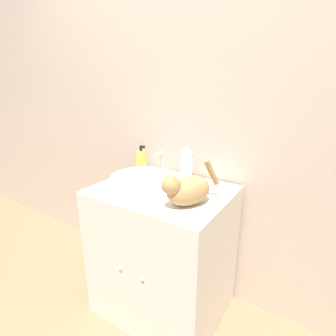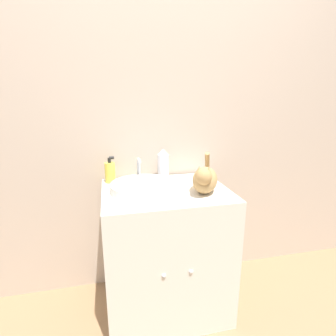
{
  "view_description": "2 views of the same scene",
  "coord_description": "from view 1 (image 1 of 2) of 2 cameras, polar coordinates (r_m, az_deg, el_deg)",
  "views": [
    {
      "loc": [
        0.74,
        -0.82,
        1.36
      ],
      "look_at": [
        0.06,
        0.25,
        0.94
      ],
      "focal_mm": 28.0,
      "sensor_mm": 36.0,
      "label": 1
    },
    {
      "loc": [
        -0.31,
        -1.12,
        1.32
      ],
      "look_at": [
        0.01,
        0.28,
        0.93
      ],
      "focal_mm": 28.0,
      "sensor_mm": 36.0,
      "label": 2
    }
  ],
  "objects": [
    {
      "name": "faucet",
      "position": [
        1.64,
        -1.36,
        0.59
      ],
      "size": [
        0.19,
        0.09,
        0.15
      ],
      "color": "silver",
      "rests_on": "vanity_cabinet"
    },
    {
      "name": "wall_back",
      "position": [
        1.62,
        5.39,
        14.27
      ],
      "size": [
        6.0,
        0.05,
        2.5
      ],
      "color": "#C6B29E",
      "rests_on": "ground_plane"
    },
    {
      "name": "cat",
      "position": [
        1.24,
        4.07,
        -4.59
      ],
      "size": [
        0.22,
        0.32,
        0.21
      ],
      "rotation": [
        0.0,
        0.0,
        -2.02
      ],
      "color": "tan",
      "rests_on": "vanity_cabinet"
    },
    {
      "name": "sink_basin",
      "position": [
        1.5,
        -5.47,
        -2.67
      ],
      "size": [
        0.37,
        0.37,
        0.05
      ],
      "color": "white",
      "rests_on": "vanity_cabinet"
    },
    {
      "name": "spray_bottle",
      "position": [
        1.56,
        4.08,
        0.99
      ],
      "size": [
        0.07,
        0.07,
        0.2
      ],
      "color": "silver",
      "rests_on": "vanity_cabinet"
    },
    {
      "name": "vanity_cabinet",
      "position": [
        1.64,
        -1.14,
        -17.63
      ],
      "size": [
        0.73,
        0.59,
        0.8
      ],
      "color": "silver",
      "rests_on": "ground_plane"
    },
    {
      "name": "soap_bottle",
      "position": [
        1.75,
        -5.85,
        1.81
      ],
      "size": [
        0.06,
        0.06,
        0.17
      ],
      "color": "#EADB4C",
      "rests_on": "vanity_cabinet"
    }
  ]
}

